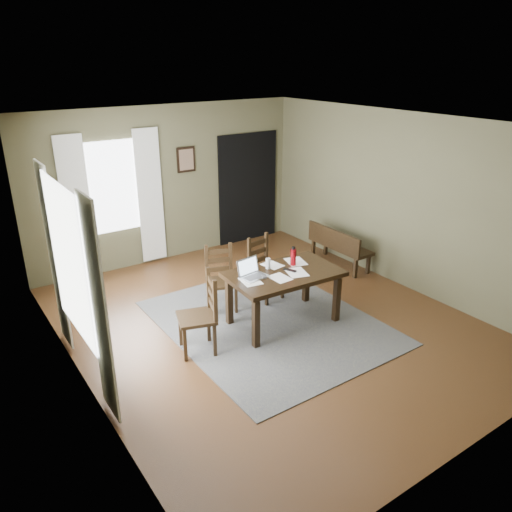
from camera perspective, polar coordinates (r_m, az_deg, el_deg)
ground at (r=6.99m, az=1.41°, el=-7.65°), size 5.00×6.00×0.01m
room_shell at (r=6.29m, az=1.56°, el=6.79°), size 5.02×6.02×2.71m
rug at (r=6.99m, az=1.41°, el=-7.58°), size 2.60×3.20×0.01m
dining_table at (r=6.71m, az=3.19°, el=-2.56°), size 1.55×0.98×0.75m
chair_end at (r=6.18m, az=-6.32°, el=-6.69°), size 0.56×0.56×1.03m
chair_back_left at (r=7.19m, az=-4.02°, el=-2.63°), size 0.52×0.52×0.94m
chair_back_right at (r=7.48m, az=0.94°, el=-1.47°), size 0.49×0.49×0.96m
bench at (r=8.73m, az=9.35°, el=1.38°), size 0.40×1.24×0.70m
laptop at (r=6.51m, az=-0.54°, el=-1.84°), size 0.38×0.32×0.24m
computer_mouse at (r=6.49m, az=0.92°, el=-2.37°), size 0.08×0.10×0.03m
tv_remote at (r=6.71m, az=3.89°, el=-1.62°), size 0.11×0.19×0.02m
drinking_glass at (r=6.74m, az=1.39°, el=-0.86°), size 0.09×0.09×0.15m
water_bottle at (r=6.84m, az=4.28°, el=-0.09°), size 0.08×0.08×0.27m
paper_a at (r=6.39m, az=-0.61°, el=-2.89°), size 0.28×0.34×0.00m
paper_b at (r=6.67m, az=4.64°, el=-1.88°), size 0.33×0.38×0.00m
paper_c at (r=6.88m, az=1.88°, el=-1.04°), size 0.26×0.31×0.00m
paper_d at (r=7.01m, az=4.55°, el=-0.64°), size 0.32×0.37×0.00m
paper_e at (r=6.49m, az=2.76°, el=-2.52°), size 0.23×0.29×0.00m
window_left at (r=5.60m, az=-20.69°, el=-0.50°), size 0.01×1.30×1.70m
window_back at (r=8.52m, az=-16.07°, el=7.57°), size 1.00×0.01×1.50m
curtain_left_near at (r=4.98m, az=-17.49°, el=-6.09°), size 0.03×0.48×2.30m
curtain_left_far at (r=6.44m, az=-22.05°, el=-0.18°), size 0.03×0.48×2.30m
curtain_back_left at (r=8.39m, az=-19.80°, el=5.13°), size 0.44×0.03×2.30m
curtain_back_right at (r=8.77m, az=-12.00°, el=6.65°), size 0.44×0.03×2.30m
framed_picture at (r=8.96m, az=-8.00°, el=10.86°), size 0.34×0.03×0.44m
doorway_back at (r=9.75m, az=-0.93°, el=7.77°), size 1.30×0.03×2.10m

